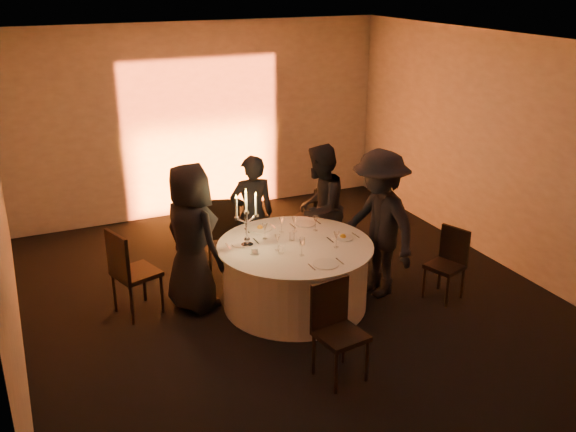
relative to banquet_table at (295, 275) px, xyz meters
name	(u,v)px	position (x,y,z in m)	size (l,w,h in m)	color
floor	(295,304)	(0.00, 0.00, -0.38)	(7.00, 7.00, 0.00)	black
ceiling	(296,44)	(0.00, 0.00, 2.62)	(7.00, 7.00, 0.00)	silver
wall_back	(202,120)	(0.00, 3.50, 1.12)	(7.00, 7.00, 0.00)	#A8A39C
wall_front	(525,341)	(0.00, -3.50, 1.12)	(7.00, 7.00, 0.00)	#A8A39C
wall_left	(2,226)	(-3.00, 0.00, 1.12)	(7.00, 7.00, 0.00)	#A8A39C
wall_right	(507,154)	(3.00, 0.00, 1.12)	(7.00, 7.00, 0.00)	#A8A39C
uplighter_fixture	(212,213)	(0.00, 3.20, -0.33)	(0.25, 0.12, 0.10)	black
banquet_table	(295,275)	(0.00, 0.00, 0.00)	(1.80, 1.80, 0.77)	black
chair_left	(129,268)	(-1.81, 0.54, 0.20)	(0.58, 0.58, 1.04)	black
chair_back_left	(223,228)	(-0.43, 1.31, 0.17)	(0.54, 0.54, 0.99)	black
chair_back_right	(316,214)	(0.91, 1.29, 0.17)	(0.59, 0.59, 0.98)	black
chair_right	(449,260)	(1.76, -0.57, 0.10)	(0.48, 0.48, 0.87)	black
chair_front	(336,324)	(-0.23, -1.43, 0.16)	(0.48, 0.48, 0.97)	black
guest_left	(192,238)	(-1.09, 0.44, 0.49)	(0.85, 0.56, 1.75)	black
guest_back_left	(252,215)	(-0.12, 1.05, 0.40)	(0.57, 0.38, 1.57)	black
guest_back_right	(319,208)	(0.70, 0.77, 0.46)	(0.82, 0.64, 1.68)	black
guest_right	(379,224)	(1.03, -0.13, 0.52)	(1.17, 0.67, 1.81)	black
plate_left	(242,243)	(-0.55, 0.26, 0.39)	(0.36, 0.25, 0.01)	white
plate_back_left	(260,228)	(-0.19, 0.60, 0.40)	(0.36, 0.29, 0.08)	white
plate_back_right	(305,224)	(0.37, 0.51, 0.39)	(0.35, 0.25, 0.01)	white
plate_right	(343,237)	(0.59, -0.06, 0.40)	(0.36, 0.24, 0.08)	white
plate_front	(326,264)	(0.07, -0.62, 0.39)	(0.36, 0.28, 0.01)	white
coffee_cup	(255,251)	(-0.51, -0.04, 0.42)	(0.11, 0.11, 0.07)	white
candelabra	(247,226)	(-0.52, 0.19, 0.63)	(0.29, 0.14, 0.69)	silver
wine_glass_a	(265,228)	(-0.25, 0.30, 0.52)	(0.07, 0.07, 0.19)	white
wine_glass_b	(294,221)	(0.15, 0.35, 0.52)	(0.07, 0.07, 0.19)	white
wine_glass_c	(316,220)	(0.40, 0.28, 0.52)	(0.07, 0.07, 0.19)	white
wine_glass_d	(278,239)	(-0.25, -0.07, 0.52)	(0.07, 0.07, 0.19)	white
wine_glass_e	(302,244)	(-0.06, -0.30, 0.52)	(0.07, 0.07, 0.19)	white
wine_glass_f	(282,222)	(0.00, 0.39, 0.52)	(0.07, 0.07, 0.19)	white
wine_glass_g	(336,236)	(0.39, -0.27, 0.52)	(0.07, 0.07, 0.19)	white
tumbler_a	(292,237)	(0.02, 0.13, 0.43)	(0.07, 0.07, 0.09)	white
tumbler_b	(281,250)	(-0.25, -0.16, 0.43)	(0.07, 0.07, 0.09)	white
tumbler_c	(302,241)	(0.07, -0.04, 0.43)	(0.07, 0.07, 0.09)	white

